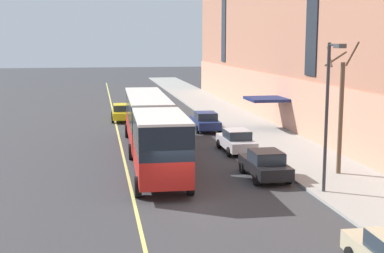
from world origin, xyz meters
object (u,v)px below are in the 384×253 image
street_tree_mid_block (340,110)px  street_lamp (329,103)px  city_bus (151,125)px  parked_car_navy_2 (205,121)px  parked_car_silver_3 (236,141)px  parked_car_black_0 (265,164)px  taxi_cab (122,112)px

street_tree_mid_block → street_lamp: bearing=-122.9°
city_bus → parked_car_navy_2: (5.51, 9.95, -1.35)m
city_bus → street_lamp: size_ratio=2.74×
city_bus → parked_car_silver_3: 6.03m
parked_car_black_0 → parked_car_navy_2: same height
street_tree_mid_block → taxi_cab: bearing=115.2°
parked_car_black_0 → taxi_cab: 23.77m
parked_car_silver_3 → city_bus: bearing=-170.5°
taxi_cab → street_tree_mid_block: size_ratio=0.67×
parked_car_navy_2 → parked_car_silver_3: size_ratio=1.05×
taxi_cab → street_lamp: size_ratio=0.67×
taxi_cab → parked_car_navy_2: bearing=-46.2°
parked_car_black_0 → street_tree_mid_block: size_ratio=0.60×
city_bus → parked_car_navy_2: 11.45m
parked_car_navy_2 → taxi_cab: bearing=133.8°
city_bus → parked_car_black_0: size_ratio=4.52×
city_bus → street_lamp: bearing=-52.2°
taxi_cab → parked_car_black_0: bearing=-73.7°
city_bus → street_tree_mid_block: size_ratio=2.72×
parked_car_black_0 → parked_car_navy_2: (-0.06, 15.94, 0.00)m
parked_car_navy_2 → parked_car_silver_3: 8.98m
city_bus → street_tree_mid_block: 11.58m
parked_car_black_0 → city_bus: bearing=132.9°
parked_car_navy_2 → street_tree_mid_block: (4.20, -16.06, 2.88)m
city_bus → street_lamp: street_lamp is taller
street_lamp → parked_car_black_0: bearing=117.4°
parked_car_black_0 → parked_car_navy_2: 15.94m
parked_car_silver_3 → parked_car_black_0: bearing=-91.9°
city_bus → parked_car_black_0: city_bus is taller
city_bus → parked_car_silver_3: bearing=9.5°
parked_car_silver_3 → taxi_cab: same height
parked_car_silver_3 → street_lamp: size_ratio=0.62×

